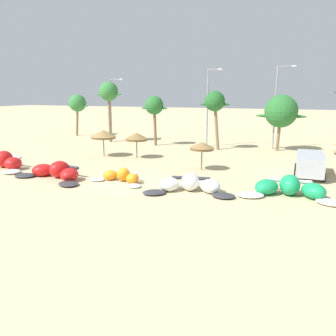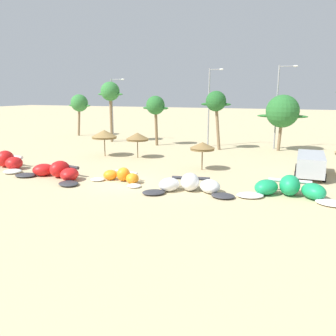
# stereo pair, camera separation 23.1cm
# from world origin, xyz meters

# --- Properties ---
(ground_plane) EXTENTS (260.00, 260.00, 0.00)m
(ground_plane) POSITION_xyz_m (0.00, 0.00, 0.00)
(ground_plane) COLOR #C6B284
(kite_far_left) EXTENTS (7.35, 3.59, 1.54)m
(kite_far_left) POSITION_xyz_m (-13.10, 0.72, 0.59)
(kite_far_left) COLOR white
(kite_far_left) RESTS_ON ground
(kite_left) EXTENTS (7.08, 3.89, 1.36)m
(kite_left) POSITION_xyz_m (-5.79, -0.63, 0.52)
(kite_left) COLOR #333338
(kite_left) RESTS_ON ground
(kite_left_of_center) EXTENTS (4.89, 2.66, 1.07)m
(kite_left_of_center) POSITION_xyz_m (-0.33, 0.29, 0.41)
(kite_left_of_center) COLOR white
(kite_left_of_center) RESTS_ON ground
(kite_center) EXTENTS (6.48, 3.68, 1.26)m
(kite_center) POSITION_xyz_m (5.47, -0.42, 0.48)
(kite_center) COLOR #333338
(kite_center) RESTS_ON ground
(kite_right_of_center) EXTENTS (7.03, 3.35, 1.39)m
(kite_right_of_center) POSITION_xyz_m (12.02, 0.97, 0.53)
(kite_right_of_center) COLOR white
(kite_right_of_center) RESTS_ON ground
(beach_umbrella_near_van) EXTENTS (2.76, 2.76, 2.86)m
(beach_umbrella_near_van) POSITION_xyz_m (-7.42, 9.33, 2.40)
(beach_umbrella_near_van) COLOR brown
(beach_umbrella_near_van) RESTS_ON ground
(beach_umbrella_middle) EXTENTS (2.41, 2.41, 2.69)m
(beach_umbrella_middle) POSITION_xyz_m (-3.60, 9.69, 2.27)
(beach_umbrella_middle) COLOR brown
(beach_umbrella_middle) RESTS_ON ground
(beach_umbrella_near_palms) EXTENTS (2.23, 2.23, 2.51)m
(beach_umbrella_near_palms) POSITION_xyz_m (4.36, 6.62, 2.15)
(beach_umbrella_near_palms) COLOR brown
(beach_umbrella_near_palms) RESTS_ON ground
(parked_van) EXTENTS (2.33, 5.19, 1.84)m
(parked_van) POSITION_xyz_m (13.33, 7.70, 1.09)
(parked_van) COLOR #B2B7BC
(parked_van) RESTS_ON ground
(palm_leftmost) EXTENTS (4.05, 2.70, 6.54)m
(palm_leftmost) POSITION_xyz_m (-20.70, 23.50, 5.09)
(palm_leftmost) COLOR #7F6647
(palm_leftmost) RESTS_ON ground
(palm_left) EXTENTS (3.89, 2.59, 8.26)m
(palm_left) POSITION_xyz_m (-12.46, 19.26, 6.78)
(palm_left) COLOR #7F6647
(palm_left) RESTS_ON ground
(palm_left_of_gap) EXTENTS (3.61, 2.40, 6.41)m
(palm_left_of_gap) POSITION_xyz_m (-5.38, 18.55, 5.07)
(palm_left_of_gap) COLOR brown
(palm_left_of_gap) RESTS_ON ground
(palm_center_left) EXTENTS (3.63, 2.42, 7.01)m
(palm_center_left) POSITION_xyz_m (2.65, 18.17, 5.64)
(palm_center_left) COLOR #7F6647
(palm_center_left) RESTS_ON ground
(palm_center_right) EXTENTS (5.72, 3.81, 6.57)m
(palm_center_right) POSITION_xyz_m (10.14, 19.99, 4.63)
(palm_center_right) COLOR #7F6647
(palm_center_right) RESTS_ON ground
(lamppost_west) EXTENTS (2.15, 0.24, 8.72)m
(lamppost_west) POSITION_xyz_m (-12.73, 20.45, 4.93)
(lamppost_west) COLOR gray
(lamppost_west) RESTS_ON ground
(lamppost_west_center) EXTENTS (1.83, 0.24, 9.72)m
(lamppost_west_center) POSITION_xyz_m (1.38, 20.17, 5.41)
(lamppost_west_center) COLOR gray
(lamppost_west_center) RESTS_ON ground
(lamppost_east_center) EXTENTS (2.17, 0.24, 9.94)m
(lamppost_east_center) POSITION_xyz_m (9.53, 21.25, 5.56)
(lamppost_east_center) COLOR gray
(lamppost_east_center) RESTS_ON ground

